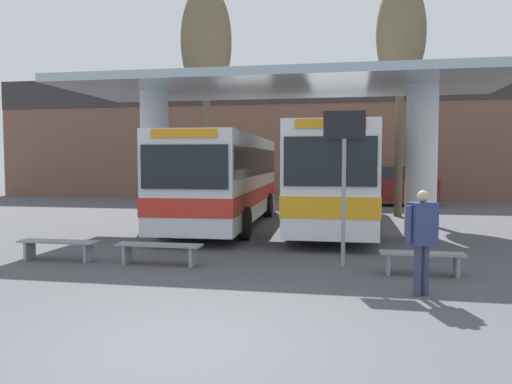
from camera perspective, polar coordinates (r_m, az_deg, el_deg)
ground_plane at (r=6.60m, az=-8.87°, el=-17.02°), size 100.00×100.00×0.00m
townhouse_backdrop at (r=29.31m, az=6.54°, el=7.48°), size 40.00×0.58×7.34m
station_canopy at (r=15.70m, az=2.95°, el=9.46°), size 13.38×5.17×4.78m
transit_bus_left_bay at (r=17.78m, az=-3.60°, el=1.82°), size 3.06×10.33×3.15m
transit_bus_center_bay at (r=18.32m, az=9.08°, el=2.19°), size 2.75×12.10×3.36m
waiting_bench_near_pillar at (r=10.70m, az=18.44°, el=-7.21°), size 1.67×0.44×0.46m
waiting_bench_mid_platform at (r=11.38m, az=-11.00°, el=-6.40°), size 1.94×0.44×0.46m
waiting_bench_far_platform at (r=12.49m, az=-21.63°, el=-5.70°), size 1.88×0.44×0.46m
info_sign_platform at (r=10.98m, az=10.03°, el=3.95°), size 0.90×0.09×3.39m
pedestrian_waiting at (r=9.00m, az=18.47°, el=-4.32°), size 0.61×0.48×1.81m
poplar_tree_behind_left at (r=21.91m, az=16.23°, el=16.64°), size 1.98×1.98×9.63m
poplar_tree_behind_right at (r=24.44m, az=-5.71°, el=16.47°), size 2.38×2.38×10.49m
parked_car_street at (r=26.37m, az=15.14°, el=0.61°), size 4.59×2.12×1.98m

